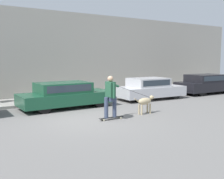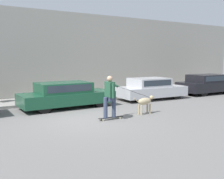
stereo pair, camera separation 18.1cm
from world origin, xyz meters
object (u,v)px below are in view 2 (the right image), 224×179
parked_car_1 (66,95)px  skateboarder (110,95)px  parked_car_3 (209,84)px  fire_hydrant (174,89)px  dog (145,102)px  parked_car_2 (151,89)px

parked_car_1 → skateboarder: (0.54, -3.17, 0.34)m
parked_car_3 → fire_hydrant: bearing=162.1°
parked_car_3 → dog: (-7.54, -3.01, -0.12)m
parked_car_1 → parked_car_3: 9.83m
parked_car_1 → skateboarder: size_ratio=1.69×
parked_car_1 → parked_car_3: (9.83, 0.00, 0.03)m
parked_car_3 → skateboarder: (-9.30, -3.17, 0.31)m
parked_car_2 → skateboarder: (-4.48, -3.17, 0.35)m
fire_hydrant → dog: bearing=-143.9°
parked_car_3 → skateboarder: bearing=-159.5°
parked_car_2 → parked_car_3: parked_car_3 is taller
parked_car_2 → dog: parked_car_2 is taller
dog → parked_car_1: bearing=121.2°
parked_car_2 → fire_hydrant: (2.52, 0.81, -0.24)m
parked_car_1 → fire_hydrant: (7.54, 0.82, -0.25)m
parked_car_3 → dog: size_ratio=3.95×
parked_car_1 → dog: size_ratio=3.96×
fire_hydrant → parked_car_1: bearing=-173.8°
parked_car_2 → dog: 4.06m
fire_hydrant → parked_car_3: bearing=-19.5°
parked_car_1 → dog: parked_car_1 is taller
skateboarder → parked_car_1: bearing=100.5°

